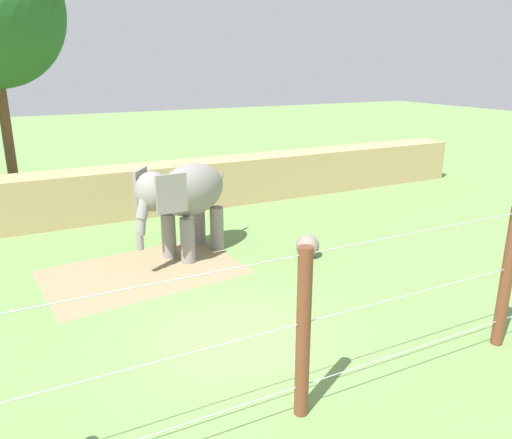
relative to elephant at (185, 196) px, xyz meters
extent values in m
plane|color=#6B8E4C|center=(-0.89, -5.51, -2.11)|extent=(120.00, 120.00, 0.00)
cube|color=#937F5B|center=(-1.75, -0.74, -2.11)|extent=(6.35, 4.55, 0.01)
cube|color=tan|center=(-0.89, 5.74, -1.07)|extent=(36.00, 1.80, 2.09)
cylinder|color=gray|center=(-0.18, -0.58, -1.35)|extent=(0.48, 0.48, 1.52)
cylinder|color=gray|center=(-0.59, 0.15, -1.35)|extent=(0.48, 0.48, 1.52)
cylinder|color=gray|center=(1.17, 0.18, -1.35)|extent=(0.48, 0.48, 1.52)
cylinder|color=gray|center=(0.76, 0.91, -1.35)|extent=(0.48, 0.48, 1.52)
ellipsoid|color=gray|center=(0.29, 0.16, 0.15)|extent=(3.21, 2.71, 1.74)
ellipsoid|color=gray|center=(-1.26, -0.70, 0.45)|extent=(1.52, 1.57, 1.25)
cube|color=gray|center=(-0.84, -1.22, 0.45)|extent=(0.98, 0.18, 1.19)
cube|color=gray|center=(-1.48, -0.08, 0.45)|extent=(0.66, 0.86, 1.19)
cylinder|color=gray|center=(-1.66, -0.93, 0.00)|extent=(0.63, 0.56, 0.68)
cylinder|color=gray|center=(-1.78, -0.99, -0.48)|extent=(0.47, 0.44, 0.64)
cylinder|color=gray|center=(-1.85, -1.04, -0.92)|extent=(0.30, 0.30, 0.60)
cylinder|color=gray|center=(1.66, 0.93, 0.04)|extent=(0.34, 0.26, 0.87)
sphere|color=gray|center=(3.57, -2.01, -1.71)|extent=(0.80, 0.80, 0.80)
cylinder|color=brown|center=(-0.85, -8.69, -0.44)|extent=(0.27, 0.27, 3.34)
cylinder|color=brown|center=(4.55, -8.69, -0.44)|extent=(0.27, 0.27, 3.34)
cylinder|color=#B7B7BC|center=(-0.89, -8.69, -1.51)|extent=(11.88, 0.02, 0.02)
cylinder|color=#B7B7BC|center=(-0.89, -8.69, -0.21)|extent=(11.88, 0.02, 0.02)
cylinder|color=#B7B7BC|center=(-0.89, -8.69, 1.10)|extent=(11.88, 0.02, 0.02)
cylinder|color=brown|center=(-4.92, 9.39, 0.82)|extent=(0.44, 0.44, 5.86)
camera|label=1|loc=(-5.20, -15.35, 4.18)|focal=35.06mm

